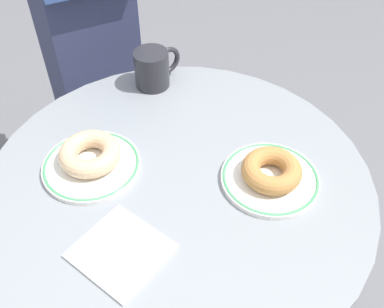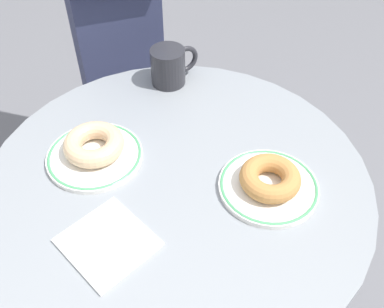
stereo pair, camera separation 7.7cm
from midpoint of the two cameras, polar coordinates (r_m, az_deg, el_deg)
name	(u,v)px [view 2 (the right image)]	position (r m, az deg, el deg)	size (l,w,h in m)	color
cafe_table	(179,242)	(1.02, 0.52, -11.52)	(0.75, 0.75, 0.72)	gray
plate_left	(95,156)	(0.88, -10.11, -0.35)	(0.19, 0.19, 0.01)	white
plate_right	(268,186)	(0.84, 12.54, -4.24)	(0.19, 0.19, 0.01)	white
donut_glazed	(94,144)	(0.87, -10.19, 1.14)	(0.12, 0.12, 0.04)	#E0B789
donut_old_fashioned	(270,178)	(0.82, 12.79, -3.20)	(0.11, 0.11, 0.04)	#BC7F42
paper_napkin	(108,242)	(0.75, -7.98, -11.47)	(0.14, 0.13, 0.01)	white
coffee_mug	(170,66)	(1.04, -0.79, 11.30)	(0.09, 0.11, 0.09)	#28282D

